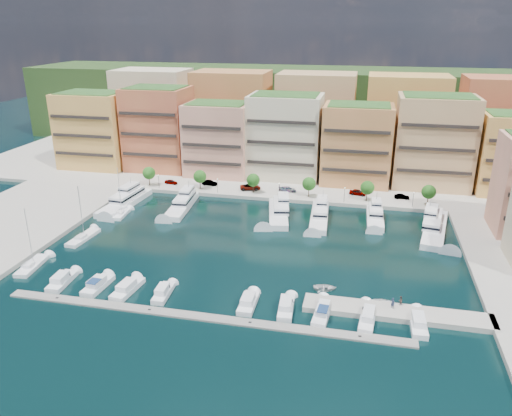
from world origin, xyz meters
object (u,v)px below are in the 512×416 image
(tree_4, at_px, (367,188))
(yacht_5, at_px, (375,216))
(car_3, at_px, (287,189))
(yacht_0, at_px, (126,200))
(cruiser_0, at_px, (62,281))
(car_1, at_px, (210,183))
(lamppost_0, at_px, (159,179))
(lamppost_3, at_px, (344,192))
(sailboat_2, at_px, (121,214))
(cruiser_3, at_px, (163,293))
(cruiser_9, at_px, (418,323))
(sailboat_0, at_px, (32,266))
(car_5, at_px, (402,197))
(tree_2, at_px, (253,180))
(cruiser_7, at_px, (323,312))
(tree_5, at_px, (429,192))
(lamppost_2, at_px, (279,188))
(sailboat_1, at_px, (83,238))
(lamppost_4, at_px, (413,197))
(yacht_6, at_px, (434,226))
(cruiser_6, at_px, (286,308))
(car_2, at_px, (250,187))
(cruiser_1, at_px, (98,285))
(lamppost_1, at_px, (217,183))
(cruiser_5, at_px, (248,303))
(tender_2, at_px, (383,303))
(car_0, at_px, (171,182))
(tree_0, at_px, (149,173))
(person_1, at_px, (400,300))
(tender_0, at_px, (325,288))
(yacht_1, at_px, (183,204))
(yacht_4, at_px, (320,215))
(tree_3, at_px, (309,184))
(yacht_3, at_px, (279,211))

(tree_4, height_order, yacht_5, tree_4)
(car_3, bearing_deg, yacht_0, 108.47)
(cruiser_0, xyz_separation_m, car_1, (10.21, 61.77, 1.21))
(lamppost_0, height_order, lamppost_3, same)
(sailboat_2, bearing_deg, cruiser_3, -53.31)
(cruiser_9, bearing_deg, sailboat_0, 176.50)
(cruiser_0, bearing_deg, sailboat_0, 154.83)
(sailboat_2, bearing_deg, car_5, 20.20)
(tree_2, height_order, cruiser_7, tree_2)
(tree_5, relative_size, lamppost_2, 1.35)
(sailboat_1, bearing_deg, tree_2, 50.58)
(lamppost_4, bearing_deg, yacht_6, -71.76)
(lamppost_3, height_order, cruiser_0, lamppost_3)
(cruiser_7, xyz_separation_m, sailboat_0, (-59.83, 4.65, -0.26))
(cruiser_3, bearing_deg, lamppost_4, 49.46)
(tree_2, xyz_separation_m, cruiser_6, (19.17, -58.09, -4.20))
(cruiser_7, relative_size, car_2, 1.53)
(cruiser_6, distance_m, car_2, 63.81)
(sailboat_0, bearing_deg, cruiser_1, -14.91)
(lamppost_1, bearing_deg, cruiser_5, -68.14)
(cruiser_9, bearing_deg, tree_2, 125.39)
(sailboat_2, xyz_separation_m, car_5, (71.60, 26.34, 1.35))
(lamppost_4, relative_size, tender_2, 0.99)
(yacht_6, distance_m, cruiser_9, 43.38)
(yacht_5, bearing_deg, car_0, 167.03)
(tree_0, distance_m, person_1, 88.58)
(cruiser_1, bearing_deg, lamppost_0, 101.24)
(lamppost_3, bearing_deg, lamppost_4, 0.00)
(lamppost_3, height_order, tender_0, lamppost_3)
(lamppost_4, relative_size, cruiser_1, 0.53)
(tender_0, distance_m, car_3, 54.69)
(car_2, bearing_deg, sailboat_1, 128.10)
(tree_0, distance_m, lamppost_3, 58.05)
(yacht_1, bearing_deg, tender_0, -40.69)
(yacht_6, height_order, tender_0, yacht_6)
(lamppost_1, relative_size, car_5, 1.03)
(tree_4, height_order, sailboat_1, sailboat_1)
(tender_2, bearing_deg, tender_0, 66.08)
(tender_2, bearing_deg, yacht_4, 13.78)
(cruiser_5, distance_m, person_1, 26.59)
(yacht_4, bearing_deg, lamppost_1, 159.35)
(tree_2, bearing_deg, cruiser_3, -93.65)
(lamppost_0, relative_size, car_1, 0.91)
(yacht_5, relative_size, cruiser_3, 2.08)
(cruiser_7, bearing_deg, tree_3, 99.32)
(tender_0, bearing_deg, tree_0, 39.23)
(cruiser_0, distance_m, car_0, 60.52)
(cruiser_9, relative_size, tender_2, 1.96)
(yacht_3, height_order, car_2, yacht_3)
(tree_0, xyz_separation_m, yacht_4, (52.55, -13.81, -3.65))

